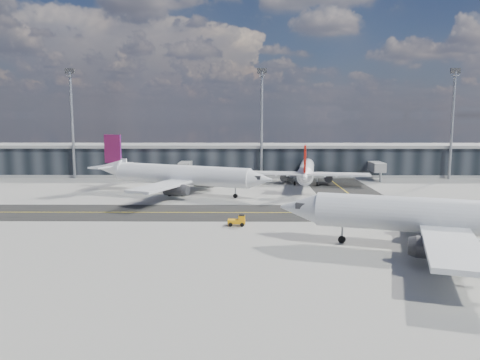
{
  "coord_description": "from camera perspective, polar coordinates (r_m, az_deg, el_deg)",
  "views": [
    {
      "loc": [
        -4.7,
        -75.78,
        16.8
      ],
      "look_at": [
        -5.39,
        9.34,
        5.0
      ],
      "focal_mm": 35.0,
      "sensor_mm": 36.0,
      "label": 1
    }
  ],
  "objects": [
    {
      "name": "service_van",
      "position": [
        119.28,
        6.37,
        0.11
      ],
      "size": [
        4.74,
        5.85,
        1.48
      ],
      "primitive_type": "imported",
      "rotation": [
        0.0,
        0.0,
        0.51
      ],
      "color": "white",
      "rests_on": "ground"
    },
    {
      "name": "taxiway_lanes",
      "position": [
        88.55,
        6.04,
        -3.08
      ],
      "size": [
        180.0,
        63.0,
        0.03
      ],
      "color": "black",
      "rests_on": "ground"
    },
    {
      "name": "airliner_af",
      "position": [
        100.99,
        -7.45,
        0.61
      ],
      "size": [
        40.39,
        34.93,
        12.47
      ],
      "rotation": [
        0.0,
        0.0,
        -1.96
      ],
      "color": "white",
      "rests_on": "ground"
    },
    {
      "name": "terminal_concourse",
      "position": [
        131.41,
        2.53,
        2.34
      ],
      "size": [
        152.0,
        19.8,
        8.8
      ],
      "color": "black",
      "rests_on": "ground"
    },
    {
      "name": "baggage_tug",
      "position": [
        71.78,
        -0.22,
        -4.96
      ],
      "size": [
        2.73,
        1.49,
        1.67
      ],
      "rotation": [
        0.0,
        0.0,
        -1.62
      ],
      "color": "orange",
      "rests_on": "ground"
    },
    {
      "name": "floodlight_masts",
      "position": [
        123.87,
        2.66,
        7.33
      ],
      "size": [
        102.5,
        0.7,
        28.9
      ],
      "color": "gray",
      "rests_on": "ground"
    },
    {
      "name": "airliner_redtail",
      "position": [
        113.64,
        8.07,
        1.1
      ],
      "size": [
        30.71,
        35.87,
        10.63
      ],
      "rotation": [
        0.0,
        0.0,
        -0.15
      ],
      "color": "white",
      "rests_on": "ground"
    },
    {
      "name": "airliner_near",
      "position": [
        63.29,
        25.14,
        -4.21
      ],
      "size": [
        43.62,
        37.61,
        13.19
      ],
      "rotation": [
        0.0,
        0.0,
        1.27
      ],
      "color": "silver",
      "rests_on": "ground"
    },
    {
      "name": "ground",
      "position": [
        77.76,
        3.93,
        -4.6
      ],
      "size": [
        300.0,
        300.0,
        0.0
      ],
      "primitive_type": "plane",
      "color": "gray",
      "rests_on": "ground"
    }
  ]
}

